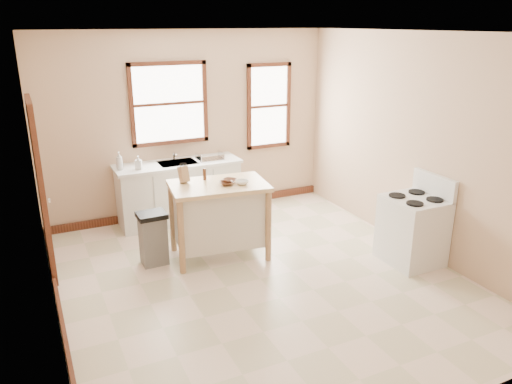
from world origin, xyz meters
The scene contains 23 objects.
floor centered at (0.00, 0.00, 0.00)m, with size 5.00×5.00×0.00m, color #F5DBC2.
ceiling centered at (0.00, 0.00, 2.80)m, with size 5.00×5.00×0.00m, color white.
wall_back centered at (0.00, 2.50, 1.40)m, with size 4.50×0.04×2.80m, color tan.
wall_left centered at (-2.25, 0.00, 1.40)m, with size 0.04×5.00×2.80m, color tan.
wall_right centered at (2.25, 0.00, 1.40)m, with size 0.04×5.00×2.80m, color tan.
window_main centered at (-0.30, 2.48, 1.75)m, with size 1.17×0.06×1.22m, color #3D1C10, non-canonical shape.
window_side centered at (1.35, 2.48, 1.60)m, with size 0.77×0.06×1.37m, color #3D1C10, non-canonical shape.
door_left centered at (-2.21, 1.30, 1.05)m, with size 0.06×0.90×2.10m, color #3D1C10.
baseboard_back centered at (0.00, 2.47, 0.06)m, with size 4.50×0.04×0.12m, color #3D1C10.
baseboard_left centered at (-2.22, 0.00, 0.06)m, with size 0.04×5.00×0.12m, color #3D1C10.
sink_counter centered at (-0.30, 2.20, 0.46)m, with size 1.86×0.62×0.92m, color silver, non-canonical shape.
faucet centered at (-0.30, 2.38, 1.03)m, with size 0.03×0.03×0.22m, color silver.
soap_bottle_a centered at (-1.14, 2.18, 1.05)m, with size 0.10×0.10×0.26m, color #B2B2B2.
soap_bottle_b centered at (-0.90, 2.10, 1.02)m, with size 0.09×0.09×0.19m, color #B2B2B2.
dish_rack centered at (0.19, 2.14, 0.97)m, with size 0.38×0.29×0.10m, color silver, non-canonical shape.
kitchen_island centered at (-0.19, 0.81, 0.49)m, with size 1.20×0.76×0.98m, color #E7B587, non-canonical shape.
knife_block centered at (-0.57, 1.04, 1.08)m, with size 0.10×0.10×0.20m, color tan, non-canonical shape.
pepper_grinder centered at (-0.29, 1.03, 1.06)m, with size 0.04×0.04×0.15m, color #472613.
bowl_a centered at (-0.12, 0.72, 1.00)m, with size 0.17×0.17×0.04m, color brown.
bowl_b centered at (-0.04, 0.80, 1.00)m, with size 0.17×0.17×0.04m, color brown.
bowl_c centered at (0.07, 0.66, 1.01)m, with size 0.16×0.16×0.05m, color white.
trash_bin centered at (-1.03, 0.94, 0.34)m, with size 0.35×0.30×0.68m, color slate, non-canonical shape.
gas_stove centered at (1.93, -0.39, 0.56)m, with size 0.69×0.69×1.12m, color silver, non-canonical shape.
Camera 1 is at (-2.31, -4.74, 2.90)m, focal length 35.00 mm.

